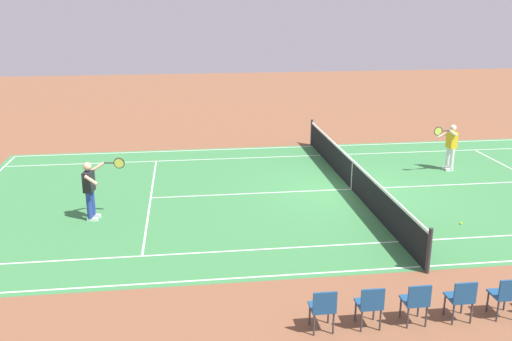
% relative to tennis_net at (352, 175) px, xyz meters
% --- Properties ---
extents(ground_plane, '(60.00, 60.00, 0.00)m').
position_rel_tennis_net_xyz_m(ground_plane, '(0.00, 0.00, -0.49)').
color(ground_plane, brown).
extents(court_slab, '(24.20, 11.40, 0.00)m').
position_rel_tennis_net_xyz_m(court_slab, '(0.00, 0.00, -0.49)').
color(court_slab, '#387A42').
rests_on(court_slab, ground_plane).
extents(court_line_markings, '(23.85, 11.05, 0.01)m').
position_rel_tennis_net_xyz_m(court_line_markings, '(0.00, 0.00, -0.49)').
color(court_line_markings, white).
rests_on(court_line_markings, ground_plane).
extents(tennis_net, '(0.10, 11.70, 1.08)m').
position_rel_tennis_net_xyz_m(tennis_net, '(0.00, 0.00, 0.00)').
color(tennis_net, '#2D2D33').
rests_on(tennis_net, ground_plane).
extents(tennis_player_near, '(1.14, 0.77, 1.70)m').
position_rel_tennis_net_xyz_m(tennis_player_near, '(7.90, 1.53, 0.44)').
color(tennis_player_near, navy).
rests_on(tennis_player_near, ground_plane).
extents(tennis_player_far, '(1.04, 0.79, 1.70)m').
position_rel_tennis_net_xyz_m(tennis_player_far, '(-4.07, -1.63, 0.44)').
color(tennis_player_far, white).
rests_on(tennis_player_far, ground_plane).
extents(tennis_ball, '(0.07, 0.07, 0.07)m').
position_rel_tennis_net_xyz_m(tennis_ball, '(-2.10, 3.23, -0.46)').
color(tennis_ball, '#CCE01E').
rests_on(tennis_ball, ground_plane).
extents(spectator_chair_1, '(0.44, 0.44, 0.88)m').
position_rel_tennis_net_xyz_m(spectator_chair_1, '(-0.66, 7.75, 0.03)').
color(spectator_chair_1, '#38383D').
rests_on(spectator_chair_1, ground_plane).
extents(spectator_chair_2, '(0.44, 0.44, 0.88)m').
position_rel_tennis_net_xyz_m(spectator_chair_2, '(0.23, 7.75, 0.03)').
color(spectator_chair_2, '#38383D').
rests_on(spectator_chair_2, ground_plane).
extents(spectator_chair_3, '(0.44, 0.44, 0.88)m').
position_rel_tennis_net_xyz_m(spectator_chair_3, '(1.12, 7.75, 0.03)').
color(spectator_chair_3, '#38383D').
rests_on(spectator_chair_3, ground_plane).
extents(spectator_chair_4, '(0.44, 0.44, 0.88)m').
position_rel_tennis_net_xyz_m(spectator_chair_4, '(2.01, 7.75, 0.03)').
color(spectator_chair_4, '#38383D').
rests_on(spectator_chair_4, ground_plane).
extents(spectator_chair_5, '(0.44, 0.44, 0.88)m').
position_rel_tennis_net_xyz_m(spectator_chair_5, '(2.89, 7.75, 0.03)').
color(spectator_chair_5, '#38383D').
rests_on(spectator_chair_5, ground_plane).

